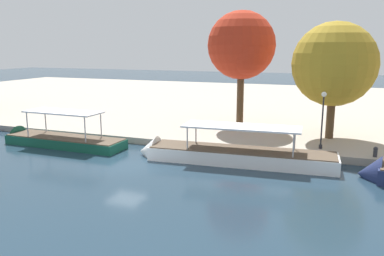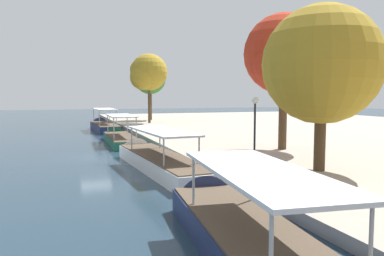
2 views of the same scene
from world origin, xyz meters
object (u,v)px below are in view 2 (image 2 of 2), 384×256
Objects in this scene: tour_boat_2 at (157,162)px; tree_4 at (147,73)px; tour_boat_1 at (120,140)px; lamp_post at (255,127)px; tour_boat_0 at (104,127)px; mooring_bollard_0 at (272,182)px; tree_3 at (323,63)px; tree_2 at (284,56)px; tree_1 at (150,78)px; tour_boat_3 at (247,244)px.

tree_4 is at bearing -15.29° from tour_boat_2.
lamp_post reaches higher than tour_boat_1.
tour_boat_0 is 17.13× the size of mooring_bollard_0.
tree_4 is (-45.92, 3.93, 7.72)m from mooring_bollard_0.
tour_boat_0 is at bearing -172.89° from lamp_post.
mooring_bollard_0 is 0.08× the size of tree_3.
lamp_post is 5.75m from tree_3.
lamp_post reaches higher than tour_boat_0.
tree_4 is (-33.95, -4.16, 0.31)m from tree_2.
tour_boat_1 is at bearing -19.33° from tree_1.
tour_boat_0 is 37.70m from lamp_post.
tree_1 reaches higher than mooring_bollard_0.
tree_1 reaches higher than tour_boat_3.
tree_1 is 1.05× the size of tree_3.
tree_1 is (-57.96, 10.01, 7.84)m from tour_boat_3.
tree_4 reaches higher than tour_boat_0.
tree_1 is at bearing -18.34° from tour_boat_1.
tree_1 is at bearing 163.20° from tree_4.
tour_boat_2 is 8.19m from lamp_post.
tour_boat_2 is 10.70m from mooring_bollard_0.
tour_boat_3 is at bearing -35.20° from tree_2.
tree_4 reaches higher than mooring_bollard_0.
tour_boat_0 is 2.93× the size of lamp_post.
tree_2 is 1.14× the size of tree_3.
tour_boat_3 is 1.31× the size of tree_1.
tree_2 is (-8.13, 7.00, 5.07)m from lamp_post.
tour_boat_3 is 1.21× the size of tree_2.
mooring_bollard_0 is (-5.17, 4.01, 0.63)m from tour_boat_3.
tree_2 reaches higher than tree_3.
lamp_post is (-3.84, 1.09, 2.34)m from mooring_bollard_0.
tour_boat_0 is at bearing -3.33° from tour_boat_2.
lamp_post is 0.45× the size of tree_3.
tour_boat_1 is 2.70× the size of lamp_post.
tree_1 reaches higher than tour_boat_2.
tree_3 is at bearing 2.05° from tree_4.
tree_2 is at bearing 6.99° from tree_4.
tour_boat_0 is 30.95m from tour_boat_2.
mooring_bollard_0 is (10.20, 3.19, 0.55)m from tour_boat_2.
tree_4 is at bearing -177.95° from tree_3.
tour_boat_1 is at bearing 4.77° from tour_boat_3.
tour_boat_0 reaches higher than mooring_bollard_0.
lamp_post reaches higher than tour_boat_2.
tree_1 reaches higher than tour_boat_1.
tree_4 is at bearing 175.11° from mooring_bollard_0.
tree_3 is at bearing 85.25° from lamp_post.
tour_boat_0 is at bearing -57.50° from tree_4.
tree_4 is (-35.72, 7.12, 8.28)m from tour_boat_2.
tree_4 is (6.87, -2.07, 0.51)m from tree_1.
tour_boat_3 is at bearing -29.47° from lamp_post.
tree_2 reaches higher than tree_4.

